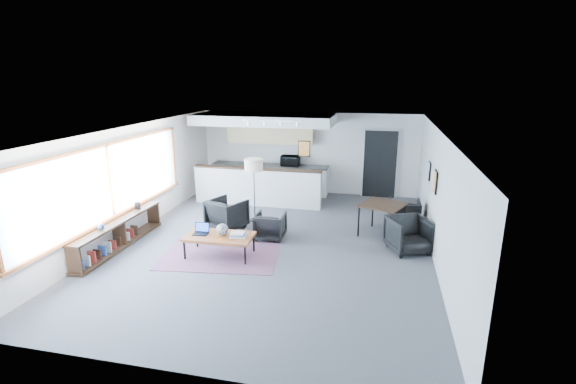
% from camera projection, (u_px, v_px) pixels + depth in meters
% --- Properties ---
extents(room, '(7.02, 9.02, 2.62)m').
position_uv_depth(room, '(273.00, 189.00, 9.28)').
color(room, '#464648').
rests_on(room, ground).
extents(window, '(0.10, 5.95, 1.66)m').
position_uv_depth(window, '(110.00, 183.00, 9.12)').
color(window, '#8CBFFF').
rests_on(window, room).
extents(console, '(0.35, 3.00, 0.80)m').
position_uv_depth(console, '(118.00, 234.00, 9.26)').
color(console, black).
rests_on(console, floor).
extents(kitchenette, '(4.20, 1.96, 2.60)m').
position_uv_depth(kitchenette, '(266.00, 153.00, 13.00)').
color(kitchenette, white).
rests_on(kitchenette, floor).
extents(doorway, '(1.10, 0.12, 2.15)m').
position_uv_depth(doorway, '(380.00, 163.00, 13.02)').
color(doorway, black).
rests_on(doorway, room).
extents(track_light, '(1.60, 0.07, 0.15)m').
position_uv_depth(track_light, '(272.00, 122.00, 11.14)').
color(track_light, silver).
rests_on(track_light, room).
extents(wall_art_lower, '(0.03, 0.38, 0.48)m').
position_uv_depth(wall_art_lower, '(435.00, 182.00, 8.87)').
color(wall_art_lower, black).
rests_on(wall_art_lower, room).
extents(wall_art_upper, '(0.03, 0.34, 0.44)m').
position_uv_depth(wall_art_upper, '(429.00, 171.00, 10.10)').
color(wall_art_upper, black).
rests_on(wall_art_upper, room).
extents(kilim_rug, '(2.65, 1.98, 0.01)m').
position_uv_depth(kilim_rug, '(220.00, 255.00, 8.95)').
color(kilim_rug, '#573244').
rests_on(kilim_rug, floor).
extents(coffee_table, '(1.45, 0.81, 0.47)m').
position_uv_depth(coffee_table, '(220.00, 237.00, 8.83)').
color(coffee_table, brown).
rests_on(coffee_table, floor).
extents(laptop, '(0.33, 0.28, 0.22)m').
position_uv_depth(laptop, '(201.00, 230.00, 8.92)').
color(laptop, black).
rests_on(laptop, coffee_table).
extents(ceramic_pot, '(0.26, 0.26, 0.26)m').
position_uv_depth(ceramic_pot, '(222.00, 230.00, 8.79)').
color(ceramic_pot, gray).
rests_on(ceramic_pot, coffee_table).
extents(book_stack, '(0.37, 0.31, 0.10)m').
position_uv_depth(book_stack, '(238.00, 235.00, 8.74)').
color(book_stack, silver).
rests_on(book_stack, coffee_table).
extents(coaster, '(0.12, 0.12, 0.01)m').
position_uv_depth(coaster, '(220.00, 240.00, 8.59)').
color(coaster, '#E5590C').
rests_on(coaster, coffee_table).
extents(armchair_left, '(1.05, 1.03, 0.84)m').
position_uv_depth(armchair_left, '(227.00, 213.00, 10.42)').
color(armchair_left, black).
rests_on(armchair_left, floor).
extents(armchair_right, '(0.68, 0.64, 0.69)m').
position_uv_depth(armchair_right, '(270.00, 225.00, 9.80)').
color(armchair_right, black).
rests_on(armchair_right, floor).
extents(floor_lamp, '(0.54, 0.54, 1.67)m').
position_uv_depth(floor_lamp, '(254.00, 167.00, 10.72)').
color(floor_lamp, black).
rests_on(floor_lamp, floor).
extents(dining_table, '(1.21, 1.21, 0.79)m').
position_uv_depth(dining_table, '(383.00, 207.00, 9.93)').
color(dining_table, black).
rests_on(dining_table, floor).
extents(dining_chair_near, '(0.91, 0.89, 0.72)m').
position_uv_depth(dining_chair_near, '(409.00, 236.00, 9.08)').
color(dining_chair_near, black).
rests_on(dining_chair_near, floor).
extents(dining_chair_far, '(0.65, 0.61, 0.67)m').
position_uv_depth(dining_chair_far, '(404.00, 214.00, 10.58)').
color(dining_chair_far, black).
rests_on(dining_chair_far, floor).
extents(microwave, '(0.60, 0.34, 0.40)m').
position_uv_depth(microwave, '(290.00, 160.00, 13.34)').
color(microwave, black).
rests_on(microwave, kitchenette).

